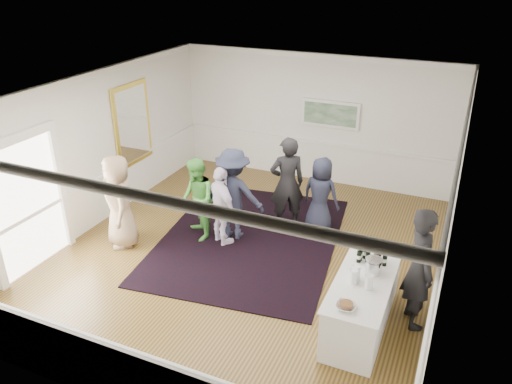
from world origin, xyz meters
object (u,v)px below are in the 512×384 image
at_px(serving_table, 362,301).
at_px(guest_navy, 321,195).
at_px(ice_bucket, 374,266).
at_px(guest_dark_a, 233,194).
at_px(guest_green, 197,200).
at_px(nut_bowl, 346,305).
at_px(guest_lilac, 221,206).
at_px(guest_dark_b, 287,183).
at_px(bartender, 420,268).
at_px(guest_tan, 119,201).

height_order(serving_table, guest_navy, guest_navy).
bearing_deg(ice_bucket, guest_dark_a, 154.21).
bearing_deg(guest_green, ice_bucket, 29.43).
height_order(guest_dark_a, nut_bowl, guest_dark_a).
relative_size(guest_lilac, nut_bowl, 5.76).
xyz_separation_m(guest_green, guest_dark_a, (0.65, 0.33, 0.10)).
distance_m(guest_dark_b, nut_bowl, 3.91).
height_order(serving_table, nut_bowl, nut_bowl).
relative_size(bartender, nut_bowl, 6.98).
relative_size(guest_dark_a, nut_bowl, 6.69).
bearing_deg(guest_dark_b, guest_navy, 158.43).
xyz_separation_m(bartender, nut_bowl, (-0.82, -1.22, -0.08)).
distance_m(guest_dark_a, ice_bucket, 3.44).
xyz_separation_m(serving_table, nut_bowl, (-0.08, -0.81, 0.47)).
bearing_deg(ice_bucket, guest_green, 162.67).
bearing_deg(ice_bucket, bartender, 20.05).
height_order(guest_dark_a, guest_navy, guest_dark_a).
distance_m(bartender, guest_dark_a, 3.95).
relative_size(guest_green, guest_navy, 1.06).
distance_m(guest_lilac, guest_dark_b, 1.50).
distance_m(bartender, guest_lilac, 3.95).
bearing_deg(guest_dark_b, bartender, 110.96).
distance_m(serving_table, guest_lilac, 3.40).
height_order(guest_lilac, ice_bucket, guest_lilac).
bearing_deg(bartender, nut_bowl, 124.25).
xyz_separation_m(guest_tan, guest_lilac, (1.80, 0.82, -0.12)).
bearing_deg(ice_bucket, serving_table, -115.75).
bearing_deg(guest_navy, serving_table, 128.20).
relative_size(serving_table, guest_lilac, 1.32).
bearing_deg(guest_dark_b, guest_green, 4.51).
relative_size(guest_green, guest_lilac, 1.04).
bearing_deg(guest_lilac, guest_green, 31.64).
xyz_separation_m(guest_tan, nut_bowl, (4.82, -1.32, -0.03)).
distance_m(guest_green, ice_bucket, 3.92).
bearing_deg(guest_dark_a, bartender, 153.48).
distance_m(guest_lilac, guest_navy, 2.08).
bearing_deg(nut_bowl, guest_navy, 112.24).
distance_m(guest_lilac, ice_bucket, 3.40).
distance_m(guest_tan, guest_dark_a, 2.22).
xyz_separation_m(serving_table, bartender, (0.73, 0.41, 0.55)).
xyz_separation_m(guest_dark_a, ice_bucket, (3.10, -1.50, 0.04)).
bearing_deg(guest_lilac, guest_dark_a, -72.45).
height_order(guest_navy, nut_bowl, guest_navy).
height_order(bartender, guest_dark_a, bartender).
bearing_deg(guest_lilac, guest_navy, -108.02).
bearing_deg(serving_table, guest_dark_a, 151.06).
height_order(guest_dark_a, guest_dark_b, guest_dark_b).
distance_m(guest_lilac, nut_bowl, 3.70).
bearing_deg(serving_table, guest_green, 159.91).
relative_size(guest_dark_a, guest_dark_b, 0.95).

